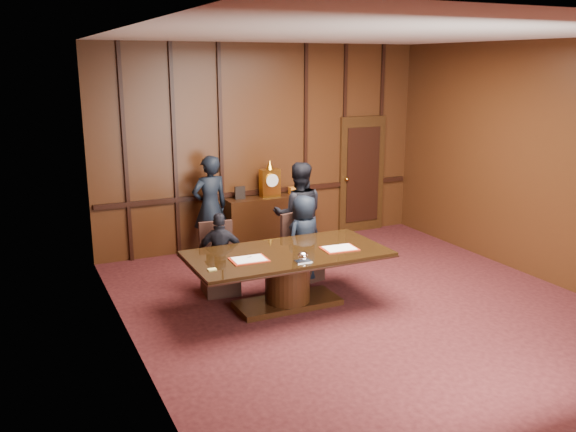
# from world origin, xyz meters

# --- Properties ---
(room) EXTENTS (7.00, 7.04, 3.50)m
(room) POSITION_xyz_m (0.07, 0.14, 1.72)
(room) COLOR black
(room) RESTS_ON ground
(sideboard) EXTENTS (1.60, 0.45, 1.54)m
(sideboard) POSITION_xyz_m (0.00, 3.26, 0.49)
(sideboard) COLOR black
(sideboard) RESTS_ON ground
(conference_table) EXTENTS (2.62, 1.32, 0.76)m
(conference_table) POSITION_xyz_m (-0.90, 0.62, 0.51)
(conference_table) COLOR black
(conference_table) RESTS_ON ground
(folder_left) EXTENTS (0.47, 0.35, 0.02)m
(folder_left) POSITION_xyz_m (-1.48, 0.52, 0.77)
(folder_left) COLOR #9B220E
(folder_left) RESTS_ON conference_table
(folder_right) EXTENTS (0.48, 0.36, 0.02)m
(folder_right) POSITION_xyz_m (-0.22, 0.44, 0.77)
(folder_right) COLOR #9B220E
(folder_right) RESTS_ON conference_table
(inkstand) EXTENTS (0.20, 0.14, 0.12)m
(inkstand) POSITION_xyz_m (-0.90, 0.17, 0.81)
(inkstand) COLOR white
(inkstand) RESTS_ON conference_table
(notepad) EXTENTS (0.10, 0.07, 0.01)m
(notepad) POSITION_xyz_m (-2.02, 0.35, 0.77)
(notepad) COLOR #EBDA72
(notepad) RESTS_ON conference_table
(chair_left) EXTENTS (0.52, 0.52, 0.99)m
(chair_left) POSITION_xyz_m (-1.55, 1.50, 0.29)
(chair_left) COLOR black
(chair_left) RESTS_ON ground
(chair_right) EXTENTS (0.58, 0.58, 0.99)m
(chair_right) POSITION_xyz_m (-0.26, 1.50, 0.29)
(chair_right) COLOR black
(chair_right) RESTS_ON ground
(signatory_left) EXTENTS (0.74, 0.49, 1.17)m
(signatory_left) POSITION_xyz_m (-1.55, 1.42, 0.59)
(signatory_left) COLOR black
(signatory_left) RESTS_ON ground
(signatory_right) EXTENTS (0.74, 0.60, 1.30)m
(signatory_right) POSITION_xyz_m (-0.25, 1.42, 0.65)
(signatory_right) COLOR black
(signatory_right) RESTS_ON ground
(witness_left) EXTENTS (0.67, 0.49, 1.72)m
(witness_left) POSITION_xyz_m (-1.15, 3.10, 0.86)
(witness_left) COLOR black
(witness_left) RESTS_ON ground
(witness_right) EXTENTS (0.98, 0.87, 1.68)m
(witness_right) POSITION_xyz_m (-0.02, 2.07, 0.84)
(witness_right) COLOR black
(witness_right) RESTS_ON ground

